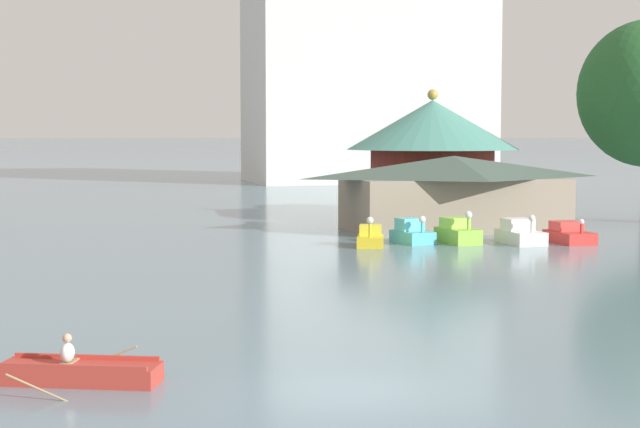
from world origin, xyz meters
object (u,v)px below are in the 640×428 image
(pedal_boat_lime, at_px, (457,233))
(green_roof_pavilion, at_px, (432,150))
(background_building_block, at_px, (366,60))
(pedal_boat_cyan, at_px, (412,233))
(pedal_boat_white, at_px, (520,234))
(pedal_boat_yellow, at_px, (370,238))
(pedal_boat_red, at_px, (569,234))
(rowboat_with_rower, at_px, (79,372))
(boathouse, at_px, (453,191))

(pedal_boat_lime, relative_size, green_roof_pavilion, 0.25)
(background_building_block, bearing_deg, pedal_boat_cyan, -104.52)
(pedal_boat_cyan, xyz_separation_m, pedal_boat_white, (5.43, -1.56, -0.00))
(pedal_boat_yellow, distance_m, pedal_boat_white, 8.02)
(pedal_boat_red, relative_size, background_building_block, 0.10)
(pedal_boat_lime, xyz_separation_m, pedal_boat_white, (3.10, -0.99, -0.03))
(green_roof_pavilion, xyz_separation_m, background_building_block, (10.97, 52.19, 9.68))
(rowboat_with_rower, height_order, pedal_boat_lime, pedal_boat_lime)
(pedal_boat_cyan, relative_size, background_building_block, 0.09)
(rowboat_with_rower, bearing_deg, pedal_boat_red, 64.38)
(pedal_boat_yellow, bearing_deg, pedal_boat_white, 103.78)
(pedal_boat_white, height_order, pedal_boat_red, pedal_boat_white)
(pedal_boat_white, distance_m, green_roof_pavilion, 15.18)
(rowboat_with_rower, distance_m, pedal_boat_yellow, 29.23)
(pedal_boat_red, height_order, green_roof_pavilion, green_roof_pavilion)
(rowboat_with_rower, relative_size, pedal_boat_red, 1.34)
(rowboat_with_rower, distance_m, pedal_boat_lime, 32.28)
(boathouse, bearing_deg, pedal_boat_red, -68.06)
(pedal_boat_red, bearing_deg, pedal_boat_yellow, -96.92)
(background_building_block, bearing_deg, pedal_boat_lime, -102.48)
(pedal_boat_yellow, distance_m, green_roof_pavilion, 16.89)
(pedal_boat_yellow, relative_size, pedal_boat_white, 0.88)
(pedal_boat_lime, distance_m, green_roof_pavilion, 14.66)
(rowboat_with_rower, relative_size, pedal_boat_lime, 1.39)
(pedal_boat_red, relative_size, green_roof_pavilion, 0.26)
(pedal_boat_red, height_order, boathouse, boathouse)
(boathouse, bearing_deg, rowboat_with_rower, -124.23)
(pedal_boat_cyan, bearing_deg, pedal_boat_red, 64.56)
(green_roof_pavilion, bearing_deg, pedal_boat_white, -91.96)
(pedal_boat_cyan, distance_m, pedal_boat_red, 8.29)
(pedal_boat_red, bearing_deg, pedal_boat_lime, -104.74)
(pedal_boat_yellow, relative_size, pedal_boat_cyan, 1.00)
(pedal_boat_yellow, height_order, pedal_boat_lime, pedal_boat_lime)
(pedal_boat_white, bearing_deg, pedal_boat_red, 80.31)
(rowboat_with_rower, relative_size, background_building_block, 0.14)
(pedal_boat_red, xyz_separation_m, green_roof_pavilion, (-2.15, 14.93, 4.16))
(pedal_boat_white, distance_m, boathouse, 8.07)
(pedal_boat_yellow, bearing_deg, pedal_boat_cyan, 128.43)
(pedal_boat_cyan, bearing_deg, pedal_boat_white, 61.63)
(pedal_boat_lime, bearing_deg, pedal_boat_white, 64.23)
(pedal_boat_yellow, xyz_separation_m, pedal_boat_white, (8.00, -0.61, 0.07))
(pedal_boat_white, relative_size, pedal_boat_red, 1.01)
(pedal_boat_white, distance_m, background_building_block, 69.16)
(pedal_boat_red, distance_m, background_building_block, 69.10)
(pedal_boat_yellow, height_order, boathouse, boathouse)
(pedal_boat_lime, xyz_separation_m, boathouse, (2.46, 6.85, 1.76))
(green_roof_pavilion, bearing_deg, background_building_block, 78.13)
(pedal_boat_white, bearing_deg, pedal_boat_yellow, -97.17)
(pedal_boat_lime, height_order, green_roof_pavilion, green_roof_pavilion)
(pedal_boat_yellow, height_order, pedal_boat_red, pedal_boat_yellow)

